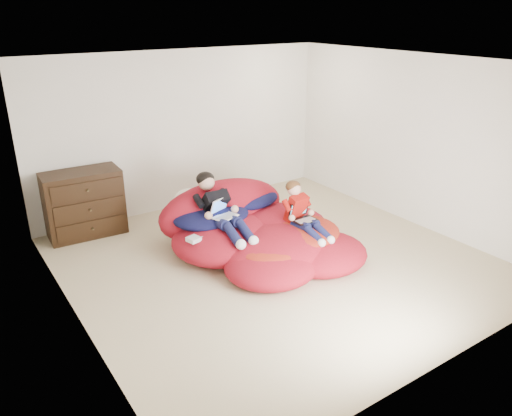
{
  "coord_description": "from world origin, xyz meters",
  "views": [
    {
      "loc": [
        -3.45,
        -4.64,
        3.08
      ],
      "look_at": [
        -0.14,
        0.24,
        0.7
      ],
      "focal_mm": 35.0,
      "sensor_mm": 36.0,
      "label": 1
    }
  ],
  "objects_px": {
    "older_boy": "(218,206)",
    "younger_boy": "(302,210)",
    "beanbag_pile": "(257,233)",
    "laptop_black": "(302,215)",
    "laptop_white": "(223,212)",
    "dresser": "(84,204)"
  },
  "relations": [
    {
      "from": "dresser",
      "to": "older_boy",
      "type": "relative_size",
      "value": 0.9
    },
    {
      "from": "beanbag_pile",
      "to": "older_boy",
      "type": "bearing_deg",
      "value": 152.43
    },
    {
      "from": "older_boy",
      "to": "younger_boy",
      "type": "distance_m",
      "value": 1.09
    },
    {
      "from": "dresser",
      "to": "older_boy",
      "type": "bearing_deg",
      "value": -50.43
    },
    {
      "from": "beanbag_pile",
      "to": "dresser",
      "type": "bearing_deg",
      "value": 134.1
    },
    {
      "from": "dresser",
      "to": "laptop_black",
      "type": "relative_size",
      "value": 3.49
    },
    {
      "from": "laptop_black",
      "to": "beanbag_pile",
      "type": "bearing_deg",
      "value": 136.89
    },
    {
      "from": "dresser",
      "to": "beanbag_pile",
      "type": "height_order",
      "value": "dresser"
    },
    {
      "from": "laptop_white",
      "to": "older_boy",
      "type": "bearing_deg",
      "value": 90.0
    },
    {
      "from": "younger_boy",
      "to": "laptop_black",
      "type": "bearing_deg",
      "value": -90.0
    },
    {
      "from": "laptop_black",
      "to": "laptop_white",
      "type": "bearing_deg",
      "value": 149.11
    },
    {
      "from": "older_boy",
      "to": "younger_boy",
      "type": "relative_size",
      "value": 1.43
    },
    {
      "from": "dresser",
      "to": "younger_boy",
      "type": "distance_m",
      "value": 3.11
    },
    {
      "from": "beanbag_pile",
      "to": "older_boy",
      "type": "height_order",
      "value": "older_boy"
    },
    {
      "from": "younger_boy",
      "to": "laptop_black",
      "type": "xyz_separation_m",
      "value": [
        -0.0,
        -0.01,
        -0.07
      ]
    },
    {
      "from": "beanbag_pile",
      "to": "younger_boy",
      "type": "distance_m",
      "value": 0.69
    },
    {
      "from": "dresser",
      "to": "younger_boy",
      "type": "height_order",
      "value": "younger_boy"
    },
    {
      "from": "beanbag_pile",
      "to": "laptop_black",
      "type": "relative_size",
      "value": 7.74
    },
    {
      "from": "beanbag_pile",
      "to": "older_boy",
      "type": "relative_size",
      "value": 2.0
    },
    {
      "from": "beanbag_pile",
      "to": "younger_boy",
      "type": "xyz_separation_m",
      "value": [
        0.43,
        -0.39,
        0.36
      ]
    },
    {
      "from": "dresser",
      "to": "younger_boy",
      "type": "relative_size",
      "value": 1.29
    },
    {
      "from": "dresser",
      "to": "younger_boy",
      "type": "xyz_separation_m",
      "value": [
        2.19,
        -2.21,
        0.14
      ]
    }
  ]
}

